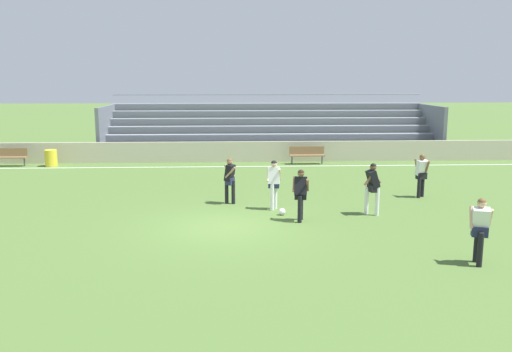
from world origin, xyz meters
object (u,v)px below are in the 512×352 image
at_px(bench_far_left, 9,155).
at_px(player_white_pressing_high, 422,172).
at_px(bench_far_right, 307,153).
at_px(player_white_dropping_back, 480,225).
at_px(player_dark_challenging, 373,184).
at_px(soccer_ball, 282,212).
at_px(trash_bin, 51,158).
at_px(player_white_on_ball, 274,180).
at_px(player_dark_deep_cover, 301,191).
at_px(bleacher_stand, 271,128).
at_px(player_dark_trailing_run, 230,177).

relative_size(bench_far_left, player_white_pressing_high, 1.11).
xyz_separation_m(bench_far_right, player_white_dropping_back, (1.94, -15.14, 0.41)).
height_order(player_dark_challenging, soccer_ball, player_dark_challenging).
xyz_separation_m(trash_bin, player_white_pressing_high, (16.04, -7.79, 0.54)).
distance_m(player_white_on_ball, player_white_dropping_back, 7.12).
xyz_separation_m(trash_bin, player_white_dropping_back, (14.86, -14.96, 0.54)).
bearing_deg(soccer_ball, trash_bin, 136.41).
bearing_deg(player_white_pressing_high, player_dark_challenging, -135.52).
xyz_separation_m(player_white_on_ball, soccer_ball, (0.21, -0.77, -0.88)).
distance_m(bench_far_right, player_white_on_ball, 9.88).
bearing_deg(bench_far_right, trash_bin, -179.21).
bearing_deg(player_dark_deep_cover, player_white_pressing_high, 32.47).
relative_size(trash_bin, player_white_pressing_high, 0.52).
height_order(bleacher_stand, player_white_on_ball, bleacher_stand).
distance_m(player_dark_deep_cover, player_white_pressing_high, 5.79).
distance_m(bench_far_right, soccer_ball, 10.58).
bearing_deg(bench_far_right, player_white_pressing_high, -68.64).
xyz_separation_m(player_white_on_ball, player_dark_challenging, (3.11, -0.85, 0.01)).
height_order(player_white_on_ball, player_white_dropping_back, player_white_on_ball).
bearing_deg(bleacher_stand, player_white_dropping_back, -79.43).
xyz_separation_m(trash_bin, player_dark_challenging, (13.56, -10.23, 0.59)).
bearing_deg(player_white_pressing_high, trash_bin, 154.09).
distance_m(bench_far_right, trash_bin, 12.93).
bearing_deg(trash_bin, player_dark_deep_cover, -44.35).
bearing_deg(soccer_ball, player_white_pressing_high, 23.63).
bearing_deg(bench_far_left, soccer_ball, -38.90).
relative_size(bleacher_stand, bench_far_right, 10.55).
height_order(player_dark_challenging, player_white_pressing_high, player_dark_challenging).
bearing_deg(bleacher_stand, bench_far_right, -67.09).
relative_size(trash_bin, player_dark_challenging, 0.50).
relative_size(trash_bin, soccer_ball, 3.80).
bearing_deg(bleacher_stand, bench_far_left, -164.44).
height_order(bleacher_stand, player_dark_trailing_run, bleacher_stand).
xyz_separation_m(bleacher_stand, trash_bin, (-11.34, -3.93, -1.07)).
bearing_deg(bench_far_right, soccer_ball, -102.37).
relative_size(player_dark_deep_cover, player_dark_trailing_run, 1.00).
relative_size(bleacher_stand, player_white_pressing_high, 11.71).
xyz_separation_m(bleacher_stand, bench_far_right, (1.59, -3.75, -0.94)).
bearing_deg(bench_far_right, player_dark_trailing_run, -114.51).
relative_size(trash_bin, player_white_dropping_back, 0.52).
bearing_deg(soccer_ball, bench_far_left, 141.10).
height_order(bench_far_right, bench_far_left, same).
bearing_deg(player_white_pressing_high, player_white_dropping_back, -99.33).
xyz_separation_m(player_white_on_ball, player_white_pressing_high, (5.59, 1.58, -0.04)).
height_order(bench_far_right, player_white_dropping_back, player_white_dropping_back).
height_order(bleacher_stand, bench_far_right, bleacher_stand).
bearing_deg(player_white_pressing_high, player_dark_deep_cover, -147.53).
distance_m(bench_far_left, player_white_pressing_high, 19.86).
relative_size(player_white_on_ball, player_dark_deep_cover, 1.03).
xyz_separation_m(bench_far_left, player_dark_challenging, (15.70, -10.40, 0.46)).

